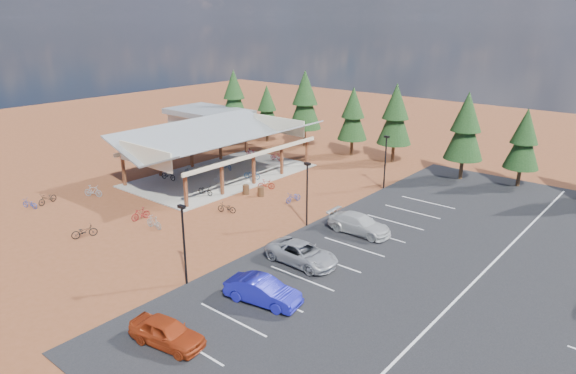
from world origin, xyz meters
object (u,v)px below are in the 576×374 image
(bike_6, at_px, (252,174))
(bike_2, at_px, (227,165))
(bike_pavilion, at_px, (220,139))
(trash_bin_0, at_px, (246,190))
(bike_8, at_px, (47,198))
(bike_12, at_px, (84,231))
(lamp_post_2, at_px, (385,158))
(bike_3, at_px, (251,152))
(bike_10, at_px, (30,204))
(bike_7, at_px, (276,156))
(bike_1, at_px, (190,171))
(bike_0, at_px, (168,175))
(bike_16, at_px, (227,208))
(bike_11, at_px, (141,214))
(bike_13, at_px, (154,222))
(car_2, at_px, (302,253))
(bike_4, at_px, (205,190))
(lamp_post_0, at_px, (184,239))
(bike_5, at_px, (220,180))
(bike_15, at_px, (266,184))
(lamp_post_1, at_px, (307,190))
(outbuilding, at_px, (209,123))
(bike_14, at_px, (293,197))
(car_0, at_px, (167,332))
(car_3, at_px, (359,224))
(trash_bin_1, at_px, (261,192))
(car_1, at_px, (263,291))

(bike_6, bearing_deg, bike_2, 63.78)
(bike_pavilion, bearing_deg, trash_bin_0, -23.34)
(bike_8, relative_size, bike_12, 1.01)
(lamp_post_2, distance_m, bike_3, 18.03)
(bike_pavilion, relative_size, bike_10, 12.18)
(bike_7, bearing_deg, trash_bin_0, -156.45)
(bike_1, bearing_deg, bike_0, 167.55)
(bike_pavilion, distance_m, bike_10, 18.28)
(bike_12, bearing_deg, bike_16, -93.08)
(lamp_post_2, bearing_deg, bike_11, -119.57)
(bike_6, bearing_deg, bike_pavilion, 89.65)
(bike_13, bearing_deg, car_2, 99.61)
(bike_11, xyz_separation_m, bike_13, (2.34, -0.42, 0.02))
(bike_3, height_order, bike_8, bike_8)
(bike_pavilion, relative_size, bike_4, 11.54)
(bike_6, bearing_deg, lamp_post_0, -163.25)
(trash_bin_0, xyz_separation_m, bike_11, (-2.17, -9.92, 0.05))
(bike_3, xyz_separation_m, bike_6, (6.29, -6.43, 0.02))
(bike_3, bearing_deg, bike_5, -156.55)
(bike_15, height_order, car_2, car_2)
(lamp_post_1, xyz_separation_m, bike_11, (-11.09, -7.55, -2.48))
(outbuilding, relative_size, bike_2, 6.58)
(bike_pavilion, xyz_separation_m, lamp_post_0, (15.00, -17.00, -0.85))
(bike_2, xyz_separation_m, bike_4, (4.47, -7.07, 0.00))
(bike_2, distance_m, bike_16, 12.58)
(lamp_post_2, bearing_deg, bike_4, -132.93)
(lamp_post_1, height_order, bike_5, lamp_post_1)
(outbuilding, bearing_deg, bike_2, -35.28)
(lamp_post_0, xyz_separation_m, lamp_post_1, (0.00, 12.00, 0.00))
(bike_10, relative_size, bike_14, 0.93)
(bike_11, height_order, car_0, car_0)
(car_2, bearing_deg, bike_14, 42.79)
(car_0, bearing_deg, bike_15, 20.26)
(outbuilding, height_order, car_3, outbuilding)
(bike_4, bearing_deg, bike_14, -66.51)
(bike_1, relative_size, bike_2, 0.97)
(bike_16, bearing_deg, car_3, 87.88)
(trash_bin_1, xyz_separation_m, car_3, (11.45, -1.49, 0.31))
(outbuilding, relative_size, car_3, 2.21)
(bike_11, bearing_deg, bike_0, 134.59)
(car_1, bearing_deg, bike_2, 39.82)
(lamp_post_1, relative_size, car_0, 1.26)
(bike_pavilion, relative_size, bike_3, 13.20)
(trash_bin_1, bearing_deg, bike_13, -96.59)
(bike_4, relative_size, car_2, 0.33)
(bike_5, bearing_deg, car_0, -146.75)
(outbuilding, distance_m, car_1, 43.30)
(bike_8, bearing_deg, outbuilding, 91.68)
(bike_12, bearing_deg, bike_10, 18.54)
(bike_3, distance_m, bike_5, 11.04)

